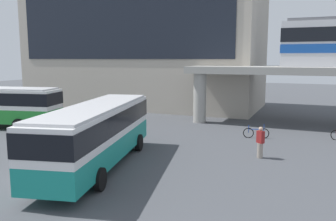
% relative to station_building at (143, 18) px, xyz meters
% --- Properties ---
extents(ground_plane, '(120.00, 120.00, 0.00)m').
position_rel_station_building_xyz_m(ground_plane, '(7.57, -14.88, -10.12)').
color(ground_plane, '#47494F').
extents(station_building, '(26.86, 11.22, 20.24)m').
position_rel_station_building_xyz_m(station_building, '(0.00, 0.00, 0.00)').
color(station_building, '#B2A899').
rests_on(station_building, ground_plane).
extents(bus_main, '(4.99, 11.33, 3.22)m').
position_rel_station_building_xyz_m(bus_main, '(8.87, -22.74, -8.13)').
color(bus_main, teal).
rests_on(bus_main, ground_plane).
extents(bicycle_blue, '(1.75, 0.48, 1.04)m').
position_rel_station_building_xyz_m(bicycle_blue, '(15.27, -12.81, -9.77)').
color(bicycle_blue, black).
rests_on(bicycle_blue, ground_plane).
extents(pedestrian_waiting_near_stop, '(0.48, 0.45, 1.77)m').
position_rel_station_building_xyz_m(pedestrian_waiting_near_stop, '(16.26, -17.78, -9.29)').
color(pedestrian_waiting_near_stop, gray).
rests_on(pedestrian_waiting_near_stop, ground_plane).
extents(pedestrian_by_bike_rack, '(0.48, 0.45, 1.61)m').
position_rel_station_building_xyz_m(pedestrian_by_bike_rack, '(1.71, -15.21, -9.37)').
color(pedestrian_by_bike_rack, navy).
rests_on(pedestrian_by_bike_rack, ground_plane).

